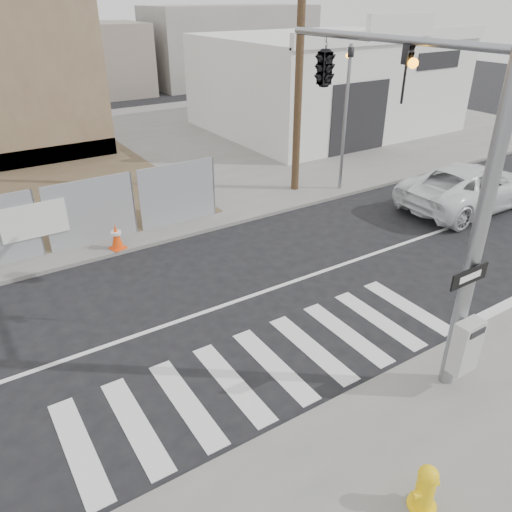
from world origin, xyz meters
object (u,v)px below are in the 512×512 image
fire_hydrant (426,488)px  suv (471,187)px  auto_shop (324,82)px  traffic_cone_d (116,237)px  signal_pole (370,113)px

fire_hydrant → suv: size_ratio=0.15×
fire_hydrant → auto_shop: bearing=67.5°
fire_hydrant → traffic_cone_d: (-0.95, 10.62, -0.02)m
signal_pole → suv: bearing=19.3°
suv → traffic_cone_d: 12.22m
signal_pole → suv: size_ratio=1.25×
fire_hydrant → traffic_cone_d: size_ratio=1.04×
fire_hydrant → traffic_cone_d: fire_hydrant is taller
auto_shop → fire_hydrant: auto_shop is taller
suv → traffic_cone_d: (-11.75, 3.36, -0.28)m
signal_pole → traffic_cone_d: signal_pole is taller
signal_pole → traffic_cone_d: 8.35m
suv → auto_shop: bearing=-15.0°
traffic_cone_d → auto_shop: bearing=30.3°
signal_pole → fire_hydrant: bearing=-120.2°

